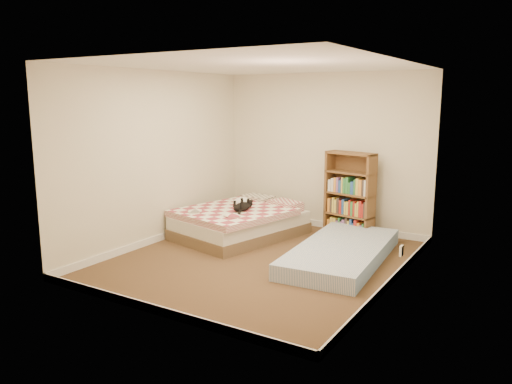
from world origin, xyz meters
The scene contains 6 objects.
room centered at (0.00, 0.00, 1.20)m, with size 3.51×4.01×2.51m.
bed centered at (-0.85, 0.84, 0.23)m, with size 1.70×2.12×0.50m.
bookshelf centered at (0.55, 1.77, 0.50)m, with size 0.83×0.42×1.30m.
floor_mattress centered at (0.91, 0.55, 0.10)m, with size 1.03×2.28×0.21m, color #6E8DB7.
black_cat centered at (-0.71, 0.69, 0.51)m, with size 0.22×0.64×0.15m.
white_dog centered at (-0.87, 0.90, 0.52)m, with size 0.31×0.32×0.15m.
Camera 1 is at (3.25, -5.41, 2.10)m, focal length 35.00 mm.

